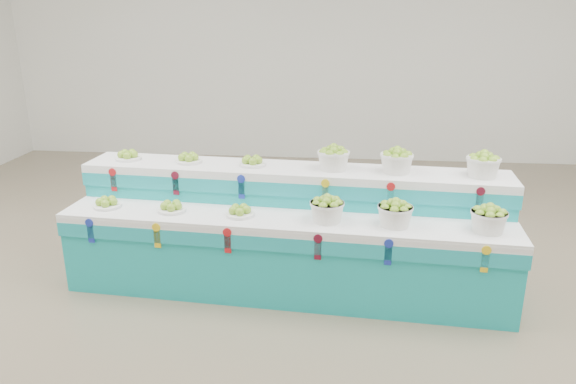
{
  "coord_description": "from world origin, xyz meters",
  "views": [
    {
      "loc": [
        0.38,
        -3.73,
        2.33
      ],
      "look_at": [
        -0.06,
        0.6,
        0.87
      ],
      "focal_mm": 33.71,
      "sensor_mm": 36.0,
      "label": 1
    }
  ],
  "objects_px": {
    "display_stand": "(288,231)",
    "plate_upper_mid": "(188,157)",
    "basket_upper_right": "(483,165)",
    "basket_lower_left": "(327,209)"
  },
  "relations": [
    {
      "from": "display_stand",
      "to": "plate_upper_mid",
      "type": "bearing_deg",
      "value": 166.28
    },
    {
      "from": "display_stand",
      "to": "basket_upper_right",
      "type": "bearing_deg",
      "value": 8.33
    },
    {
      "from": "basket_lower_left",
      "to": "plate_upper_mid",
      "type": "distance_m",
      "value": 1.42
    },
    {
      "from": "basket_lower_left",
      "to": "basket_upper_right",
      "type": "distance_m",
      "value": 1.36
    },
    {
      "from": "plate_upper_mid",
      "to": "display_stand",
      "type": "bearing_deg",
      "value": -17.85
    },
    {
      "from": "display_stand",
      "to": "basket_lower_left",
      "type": "height_order",
      "value": "display_stand"
    },
    {
      "from": "basket_upper_right",
      "to": "plate_upper_mid",
      "type": "bearing_deg",
      "value": 175.87
    },
    {
      "from": "display_stand",
      "to": "plate_upper_mid",
      "type": "relative_size",
      "value": 15.76
    },
    {
      "from": "plate_upper_mid",
      "to": "basket_upper_right",
      "type": "xyz_separation_m",
      "value": [
        2.55,
        -0.18,
        0.06
      ]
    },
    {
      "from": "plate_upper_mid",
      "to": "basket_upper_right",
      "type": "relative_size",
      "value": 0.87
    }
  ]
}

